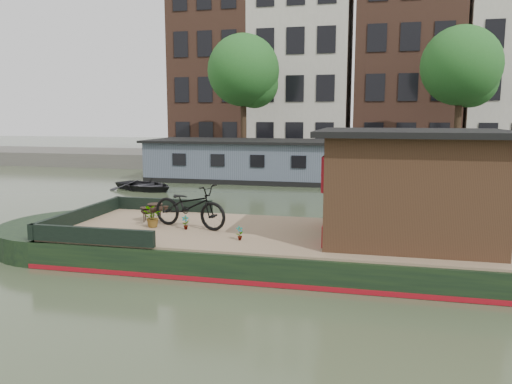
% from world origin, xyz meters
% --- Properties ---
extents(ground, '(120.00, 120.00, 0.00)m').
position_xyz_m(ground, '(0.00, 0.00, 0.00)').
color(ground, '#2C3B25').
rests_on(ground, ground).
extents(houseboat_hull, '(14.01, 4.02, 0.60)m').
position_xyz_m(houseboat_hull, '(-1.33, 0.00, 0.27)').
color(houseboat_hull, black).
rests_on(houseboat_hull, ground).
extents(houseboat_deck, '(11.80, 3.80, 0.05)m').
position_xyz_m(houseboat_deck, '(0.00, 0.00, 0.62)').
color(houseboat_deck, '#826B50').
rests_on(houseboat_deck, houseboat_hull).
extents(bow_bulwark, '(3.00, 4.00, 0.35)m').
position_xyz_m(bow_bulwark, '(-5.07, 0.00, 0.82)').
color(bow_bulwark, black).
rests_on(bow_bulwark, houseboat_deck).
extents(cabin, '(4.00, 3.50, 2.42)m').
position_xyz_m(cabin, '(2.19, 0.00, 1.88)').
color(cabin, '#321F13').
rests_on(cabin, houseboat_deck).
extents(bicycle, '(2.17, 1.23, 1.08)m').
position_xyz_m(bicycle, '(-2.94, 0.00, 1.19)').
color(bicycle, black).
rests_on(bicycle, houseboat_deck).
extents(potted_plant_a, '(0.20, 0.16, 0.34)m').
position_xyz_m(potted_plant_a, '(-2.97, -0.21, 0.82)').
color(potted_plant_a, '#9C452C').
rests_on(potted_plant_a, houseboat_deck).
extents(potted_plant_c, '(0.51, 0.47, 0.50)m').
position_xyz_m(potted_plant_c, '(-3.87, -0.18, 0.90)').
color(potted_plant_c, '#A66830').
rests_on(potted_plant_c, houseboat_deck).
extents(potted_plant_e, '(0.20, 0.20, 0.32)m').
position_xyz_m(potted_plant_e, '(-1.42, -0.93, 0.81)').
color(potted_plant_e, brown).
rests_on(potted_plant_e, houseboat_deck).
extents(brazier_front, '(0.40, 0.40, 0.38)m').
position_xyz_m(brazier_front, '(-4.29, 0.42, 0.84)').
color(brazier_front, black).
rests_on(brazier_front, houseboat_deck).
extents(brazier_rear, '(0.54, 0.54, 0.45)m').
position_xyz_m(brazier_rear, '(-4.11, 0.55, 0.88)').
color(brazier_rear, black).
rests_on(brazier_rear, houseboat_deck).
extents(bollard_port, '(0.16, 0.16, 0.18)m').
position_xyz_m(bollard_port, '(-4.30, 1.70, 0.74)').
color(bollard_port, black).
rests_on(bollard_port, houseboat_deck).
extents(bollard_stbd, '(0.17, 0.17, 0.20)m').
position_xyz_m(bollard_stbd, '(-5.09, -1.55, 0.75)').
color(bollard_stbd, black).
rests_on(bollard_stbd, houseboat_deck).
extents(dinghy, '(3.91, 3.45, 0.67)m').
position_xyz_m(dinghy, '(-8.72, 9.53, 0.34)').
color(dinghy, black).
rests_on(dinghy, ground).
extents(far_houseboat, '(20.40, 4.40, 2.11)m').
position_xyz_m(far_houseboat, '(0.00, 14.00, 0.97)').
color(far_houseboat, '#4E5768').
rests_on(far_houseboat, ground).
extents(quay, '(60.00, 6.00, 0.90)m').
position_xyz_m(quay, '(0.00, 20.50, 0.45)').
color(quay, '#47443F').
rests_on(quay, ground).
extents(townhouse_row, '(27.25, 8.00, 16.50)m').
position_xyz_m(townhouse_row, '(0.15, 27.50, 7.90)').
color(townhouse_row, brown).
rests_on(townhouse_row, ground).
extents(tree_left, '(4.40, 4.40, 7.40)m').
position_xyz_m(tree_left, '(-6.36, 19.07, 5.89)').
color(tree_left, '#332316').
rests_on(tree_left, quay).
extents(tree_right, '(4.40, 4.40, 7.40)m').
position_xyz_m(tree_right, '(6.14, 19.07, 5.89)').
color(tree_right, '#332316').
rests_on(tree_right, quay).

